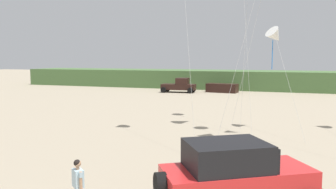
# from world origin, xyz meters

# --- Properties ---
(dune_ridge) EXTENTS (90.00, 7.90, 2.77)m
(dune_ridge) POSITION_xyz_m (5.08, 48.17, 1.38)
(dune_ridge) COLOR #4C703D
(dune_ridge) RESTS_ON ground_plane
(jeep) EXTENTS (4.96, 4.32, 2.26)m
(jeep) POSITION_xyz_m (2.14, 4.12, 1.20)
(jeep) COLOR red
(jeep) RESTS_ON ground_plane
(person_watching) EXTENTS (0.52, 0.46, 1.67)m
(person_watching) POSITION_xyz_m (-2.35, 2.72, 0.94)
(person_watching) COLOR tan
(person_watching) RESTS_ON ground_plane
(distant_pickup) EXTENTS (4.73, 2.69, 1.98)m
(distant_pickup) POSITION_xyz_m (-10.78, 39.56, 0.94)
(distant_pickup) COLOR black
(distant_pickup) RESTS_ON ground_plane
(distant_sedan) EXTENTS (4.38, 2.22, 1.20)m
(distant_sedan) POSITION_xyz_m (-5.26, 41.49, 0.60)
(distant_sedan) COLOR black
(distant_sedan) RESTS_ON ground_plane
(kite_green_box) EXTENTS (2.71, 4.53, 6.85)m
(kite_green_box) POSITION_xyz_m (2.56, 17.98, 6.11)
(kite_green_box) COLOR white
(kite_green_box) RESTS_ON ground_plane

